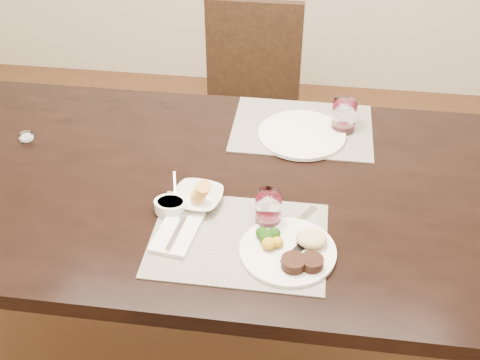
# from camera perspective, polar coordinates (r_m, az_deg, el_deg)

# --- Properties ---
(ground_plane) EXTENTS (4.50, 4.50, 0.00)m
(ground_plane) POSITION_cam_1_polar(r_m,az_deg,el_deg) (2.31, -2.08, -14.98)
(ground_plane) COLOR #432B15
(ground_plane) RESTS_ON ground
(dining_table) EXTENTS (2.00, 1.00, 0.75)m
(dining_table) POSITION_cam_1_polar(r_m,az_deg,el_deg) (1.82, -2.55, -2.24)
(dining_table) COLOR black
(dining_table) RESTS_ON ground
(chair_far) EXTENTS (0.42, 0.42, 0.90)m
(chair_far) POSITION_cam_1_polar(r_m,az_deg,el_deg) (2.68, 0.98, 7.90)
(chair_far) COLOR black
(chair_far) RESTS_ON ground
(placemat_near) EXTENTS (0.46, 0.34, 0.00)m
(placemat_near) POSITION_cam_1_polar(r_m,az_deg,el_deg) (1.58, -0.15, -5.66)
(placemat_near) COLOR gray
(placemat_near) RESTS_ON dining_table
(placemat_far) EXTENTS (0.46, 0.34, 0.00)m
(placemat_far) POSITION_cam_1_polar(r_m,az_deg,el_deg) (2.02, 5.91, 4.95)
(placemat_far) COLOR gray
(placemat_far) RESTS_ON dining_table
(dinner_plate) EXTENTS (0.25, 0.25, 0.04)m
(dinner_plate) POSITION_cam_1_polar(r_m,az_deg,el_deg) (1.54, 4.99, -6.62)
(dinner_plate) COLOR silver
(dinner_plate) RESTS_ON placemat_near
(napkin_fork) EXTENTS (0.12, 0.19, 0.02)m
(napkin_fork) POSITION_cam_1_polar(r_m,az_deg,el_deg) (1.60, -5.93, -4.88)
(napkin_fork) COLOR silver
(napkin_fork) RESTS_ON placemat_near
(steak_knife) EXTENTS (0.10, 0.25, 0.01)m
(steak_knife) POSITION_cam_1_polar(r_m,az_deg,el_deg) (1.57, 5.38, -6.13)
(steak_knife) COLOR silver
(steak_knife) RESTS_ON placemat_near
(cracker_bowl) EXTENTS (0.16, 0.16, 0.06)m
(cracker_bowl) POSITION_cam_1_polar(r_m,az_deg,el_deg) (1.68, -4.04, -1.68)
(cracker_bowl) COLOR silver
(cracker_bowl) RESTS_ON placemat_near
(sauce_ramekin) EXTENTS (0.09, 0.14, 0.07)m
(sauce_ramekin) POSITION_cam_1_polar(r_m,az_deg,el_deg) (1.66, -6.59, -2.43)
(sauce_ramekin) COLOR silver
(sauce_ramekin) RESTS_ON placemat_near
(wine_glass_near) EXTENTS (0.07, 0.07, 0.10)m
(wine_glass_near) POSITION_cam_1_polar(r_m,az_deg,el_deg) (1.60, 2.70, -2.89)
(wine_glass_near) COLOR white
(wine_glass_near) RESTS_ON placemat_near
(far_plate) EXTENTS (0.28, 0.28, 0.01)m
(far_plate) POSITION_cam_1_polar(r_m,az_deg,el_deg) (1.97, 5.88, 4.31)
(far_plate) COLOR silver
(far_plate) RESTS_ON placemat_far
(wine_glass_far) EXTENTS (0.08, 0.08, 0.11)m
(wine_glass_far) POSITION_cam_1_polar(r_m,az_deg,el_deg) (2.00, 9.82, 5.90)
(wine_glass_far) COLOR white
(wine_glass_far) RESTS_ON placemat_far
(salt_cellar) EXTENTS (0.05, 0.05, 0.02)m
(salt_cellar) POSITION_cam_1_polar(r_m,az_deg,el_deg) (2.06, -19.59, 3.83)
(salt_cellar) COLOR white
(salt_cellar) RESTS_ON dining_table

